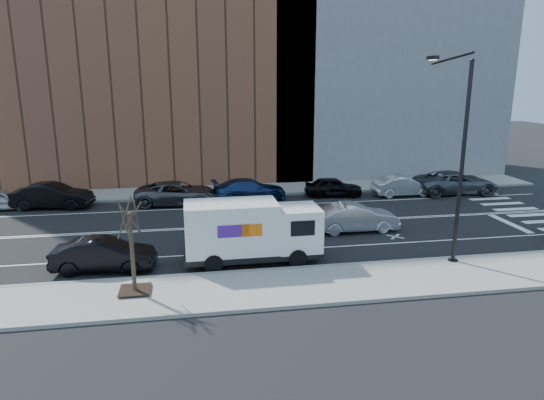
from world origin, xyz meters
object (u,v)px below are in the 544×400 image
object	(u,v)px
fedex_van	(251,231)
driving_sedan	(355,217)
far_parked_a	(1,200)
far_parked_b	(53,196)

from	to	relation	value
fedex_van	driving_sedan	bearing A→B (deg)	29.79
fedex_van	far_parked_a	world-z (taller)	fedex_van
far_parked_b	driving_sedan	bearing A→B (deg)	-107.33
fedex_van	far_parked_a	size ratio (longest dim) A/B	1.61
fedex_van	far_parked_a	bearing A→B (deg)	141.19
far_parked_a	driving_sedan	size ratio (longest dim) A/B	0.83
fedex_van	far_parked_b	size ratio (longest dim) A/B	1.26
driving_sedan	far_parked_a	bearing A→B (deg)	68.57
fedex_van	far_parked_a	xyz separation A→B (m)	(-14.75, 11.69, -0.84)
driving_sedan	far_parked_b	bearing A→B (deg)	65.50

